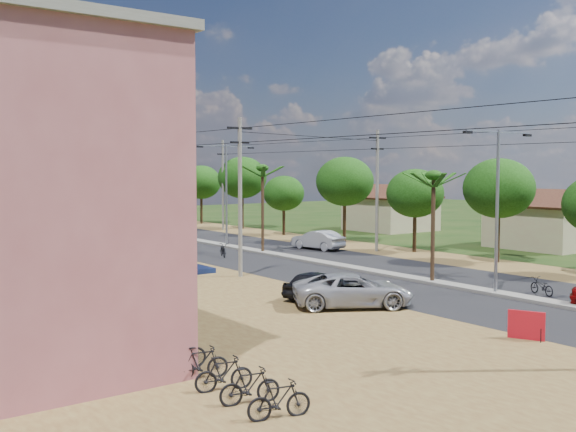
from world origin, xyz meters
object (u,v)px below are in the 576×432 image
object	(u,v)px
car_white_far	(155,240)
parked_scooter_row	(212,368)
car_parked_dark	(316,285)
car_parked_silver	(353,291)
moto_rider_east	(541,287)
roadside_sign	(526,326)
car_silver_mid	(318,240)

from	to	relation	value
car_white_far	parked_scooter_row	bearing A→B (deg)	-130.03
car_white_far	car_parked_dark	bearing A→B (deg)	-113.62
car_parked_dark	car_parked_silver	bearing A→B (deg)	162.97
car_white_far	moto_rider_east	xyz separation A→B (m)	(6.70, -28.63, -0.26)
car_white_far	car_parked_silver	bearing A→B (deg)	-112.97
car_white_far	roadside_sign	size ratio (longest dim) A/B	3.86
car_parked_silver	roadside_sign	size ratio (longest dim) A/B	4.37
car_parked_dark	parked_scooter_row	distance (m)	13.35
moto_rider_east	roadside_sign	bearing A→B (deg)	48.04
parked_scooter_row	moto_rider_east	bearing A→B (deg)	6.70
car_parked_dark	parked_scooter_row	xyz separation A→B (m)	(-10.45, -8.30, -0.15)
car_white_far	parked_scooter_row	xyz separation A→B (m)	(-12.95, -30.94, -0.18)
moto_rider_east	parked_scooter_row	size ratio (longest dim) A/B	0.22
car_silver_mid	parked_scooter_row	world-z (taller)	car_silver_mid
car_silver_mid	parked_scooter_row	xyz separation A→B (m)	(-22.61, -23.13, -0.22)
car_parked_dark	roadside_sign	distance (m)	10.66
roadside_sign	moto_rider_east	bearing A→B (deg)	5.03
car_parked_silver	moto_rider_east	size ratio (longest dim) A/B	3.31
car_parked_dark	roadside_sign	world-z (taller)	car_parked_dark
car_white_far	car_silver_mid	bearing A→B (deg)	-56.27
car_parked_silver	car_parked_dark	size ratio (longest dim) A/B	1.39
car_parked_silver	parked_scooter_row	distance (m)	11.89
car_silver_mid	roadside_sign	bearing A→B (deg)	58.48
car_silver_mid	car_white_far	world-z (taller)	car_silver_mid
car_silver_mid	roadside_sign	size ratio (longest dim) A/B	3.61
car_white_far	moto_rider_east	bearing A→B (deg)	-94.15
moto_rider_east	parked_scooter_row	bearing A→B (deg)	25.03
car_silver_mid	moto_rider_east	size ratio (longest dim) A/B	2.73
car_silver_mid	parked_scooter_row	bearing A→B (deg)	37.58
car_silver_mid	car_white_far	bearing A→B (deg)	-47.03
car_parked_silver	parked_scooter_row	size ratio (longest dim) A/B	0.72
car_parked_silver	roadside_sign	distance (m)	8.05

